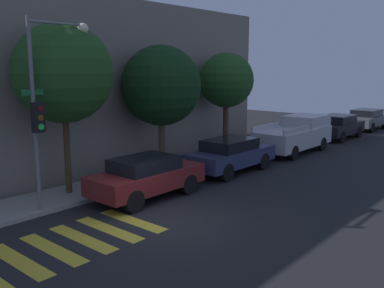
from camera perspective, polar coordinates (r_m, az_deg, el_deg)
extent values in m
plane|color=black|center=(12.89, -3.76, -10.36)|extent=(60.00, 60.00, 0.00)
cube|color=gray|center=(16.03, -14.80, -6.26)|extent=(26.00, 2.16, 0.14)
cube|color=slate|center=(19.30, -22.91, 6.97)|extent=(26.00, 6.00, 7.39)
cube|color=gold|center=(11.28, -22.10, -14.23)|extent=(0.45, 2.60, 0.00)
cube|color=gold|center=(11.66, -18.12, -13.15)|extent=(0.45, 2.60, 0.00)
cube|color=gold|center=(12.10, -14.44, -12.09)|extent=(0.45, 2.60, 0.00)
cube|color=gold|center=(12.58, -11.06, -11.07)|extent=(0.45, 2.60, 0.00)
cube|color=gold|center=(13.10, -7.95, -10.08)|extent=(0.45, 2.60, 0.00)
cylinder|color=slate|center=(13.73, -20.27, 3.20)|extent=(0.12, 0.12, 6.00)
cube|color=black|center=(13.54, -19.85, 3.35)|extent=(0.30, 0.30, 0.90)
cylinder|color=#4C0C0C|center=(13.37, -19.59, 4.46)|extent=(0.18, 0.02, 0.18)
cylinder|color=#593D0A|center=(13.40, -19.52, 3.31)|extent=(0.18, 0.02, 0.18)
cylinder|color=#26E54C|center=(13.43, -19.45, 2.17)|extent=(0.18, 0.02, 0.18)
cube|color=#19662D|center=(13.66, -20.48, 6.49)|extent=(0.70, 0.02, 0.18)
cylinder|color=slate|center=(14.18, -17.58, 15.10)|extent=(1.88, 0.08, 0.08)
sphere|color=#F9E5B2|center=(14.69, -14.34, 14.68)|extent=(0.36, 0.36, 0.36)
cube|color=maroon|center=(14.99, -6.00, -4.65)|extent=(4.22, 1.75, 0.65)
cube|color=black|center=(14.79, -6.34, -2.65)|extent=(2.19, 1.54, 0.45)
cylinder|color=black|center=(16.50, -4.54, -4.41)|extent=(0.73, 0.22, 0.73)
cylinder|color=black|center=(15.45, -0.42, -5.40)|extent=(0.73, 0.22, 0.73)
cylinder|color=black|center=(14.85, -11.78, -6.27)|extent=(0.73, 0.22, 0.73)
cylinder|color=black|center=(13.68, -7.73, -7.58)|extent=(0.73, 0.22, 0.73)
cube|color=#2D3351|center=(18.65, 5.23, -1.68)|extent=(4.46, 1.77, 0.65)
cube|color=black|center=(18.46, 5.06, -0.04)|extent=(2.32, 1.56, 0.47)
cylinder|color=black|center=(20.27, 5.68, -1.66)|extent=(0.73, 0.22, 0.73)
cylinder|color=black|center=(19.42, 9.51, -2.28)|extent=(0.73, 0.22, 0.73)
cylinder|color=black|center=(18.13, 0.62, -3.03)|extent=(0.73, 0.22, 0.73)
cylinder|color=black|center=(17.18, 4.67, -3.82)|extent=(0.73, 0.22, 0.73)
cube|color=#BCBCC1|center=(23.34, 13.31, 0.87)|extent=(5.27, 2.01, 0.95)
cube|color=#BCBCC1|center=(24.52, 14.96, 3.04)|extent=(2.37, 1.85, 0.58)
cube|color=#BCBCC1|center=(22.54, 9.82, 2.25)|extent=(2.63, 0.08, 0.28)
cube|color=#BCBCC1|center=(21.69, 13.82, 1.79)|extent=(2.63, 0.08, 0.28)
cylinder|color=black|center=(25.26, 13.16, 0.50)|extent=(0.73, 0.22, 0.73)
cylinder|color=black|center=(24.48, 16.94, 0.01)|extent=(0.73, 0.22, 0.73)
cylinder|color=black|center=(22.46, 9.25, -0.57)|extent=(0.73, 0.22, 0.73)
cylinder|color=black|center=(21.58, 13.39, -1.16)|extent=(0.73, 0.22, 0.73)
cube|color=black|center=(28.79, 18.90, 2.05)|extent=(4.44, 1.80, 0.66)
cube|color=black|center=(28.62, 18.89, 3.18)|extent=(2.31, 1.58, 0.50)
cylinder|color=black|center=(30.40, 18.44, 1.86)|extent=(0.73, 0.22, 0.73)
cylinder|color=black|center=(29.83, 21.31, 1.53)|extent=(0.73, 0.22, 0.73)
cylinder|color=black|center=(27.90, 16.26, 1.26)|extent=(0.73, 0.22, 0.73)
cylinder|color=black|center=(27.28, 19.34, 0.89)|extent=(0.73, 0.22, 0.73)
cube|color=#4C5156|center=(33.67, 22.28, 2.95)|extent=(4.45, 1.82, 0.66)
cube|color=black|center=(33.50, 22.29, 3.89)|extent=(2.32, 1.60, 0.47)
cylinder|color=black|center=(35.27, 21.72, 2.75)|extent=(0.73, 0.22, 0.73)
cylinder|color=black|center=(34.77, 24.26, 2.47)|extent=(0.73, 0.22, 0.73)
cylinder|color=black|center=(32.69, 20.10, 2.31)|extent=(0.73, 0.22, 0.73)
cylinder|color=black|center=(32.15, 22.83, 2.01)|extent=(0.73, 0.22, 0.73)
cylinder|color=#42301E|center=(15.58, -16.28, -1.29)|extent=(0.22, 0.22, 3.05)
sphere|color=#234C1E|center=(15.28, -16.81, 9.05)|extent=(3.40, 3.40, 3.40)
cylinder|color=brown|center=(18.53, -4.03, -0.01)|extent=(0.29, 0.29, 2.48)
sphere|color=#143316|center=(18.25, -4.13, 7.78)|extent=(3.40, 3.40, 3.40)
cylinder|color=#4C3823|center=(21.96, 4.50, 2.08)|extent=(0.28, 0.28, 2.84)
sphere|color=#234C1E|center=(21.75, 4.59, 8.49)|extent=(2.76, 2.76, 2.76)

